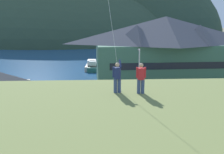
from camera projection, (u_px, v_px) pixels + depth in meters
name	position (u px, v px, depth m)	size (l,w,h in m)	color
ground_plane	(119.00, 136.00, 25.09)	(600.00, 600.00, 0.00)	#66604C
parking_lot_pad	(115.00, 116.00, 29.95)	(40.00, 20.00, 0.10)	gray
bay_water	(104.00, 54.00, 83.52)	(360.00, 84.00, 0.03)	navy
far_hill_west_ridge	(56.00, 41.00, 133.51)	(115.79, 44.42, 85.86)	#334733
far_hill_east_peak	(57.00, 41.00, 131.00)	(113.67, 75.74, 57.66)	#334733
far_hill_center_saddle	(116.00, 39.00, 143.99)	(119.65, 53.82, 82.48)	#334733
harbor_lodge	(165.00, 48.00, 45.64)	(25.97, 12.27, 11.58)	#38604C
storage_shed_waterside	(127.00, 70.00, 44.71)	(6.13, 5.47, 4.80)	#756B5B
wharf_dock	(108.00, 67.00, 59.37)	(3.20, 13.94, 0.70)	#70604C
moored_boat_wharfside	(92.00, 66.00, 58.58)	(3.02, 8.06, 2.16)	#A8A399
moored_boat_outer_mooring	(123.00, 67.00, 56.46)	(2.37, 6.10, 2.16)	#23564C
moored_boat_inner_slip	(93.00, 67.00, 57.16)	(2.37, 6.70, 2.16)	#23564C
parked_car_mid_row_center	(52.00, 106.00, 30.50)	(4.30, 2.25, 1.82)	slate
parked_car_back_row_right	(104.00, 104.00, 31.12)	(4.22, 2.09, 1.82)	navy
parked_car_mid_row_far	(20.00, 126.00, 24.88)	(4.32, 2.30, 1.82)	#B28923
parked_car_mid_row_near	(99.00, 122.00, 25.70)	(4.34, 2.34, 1.82)	silver
parked_car_corner_spot	(212.00, 124.00, 25.33)	(4.32, 2.30, 1.82)	navy
parked_car_lone_by_shed	(190.00, 100.00, 32.68)	(4.35, 2.36, 1.82)	silver
parking_light_pole	(139.00, 72.00, 34.63)	(0.24, 0.78, 7.12)	#ADADB2
person_kite_flyer	(117.00, 76.00, 14.55)	(0.51, 0.67, 1.86)	#384770
person_companion	(141.00, 77.00, 14.39)	(0.55, 0.40, 1.74)	#384770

